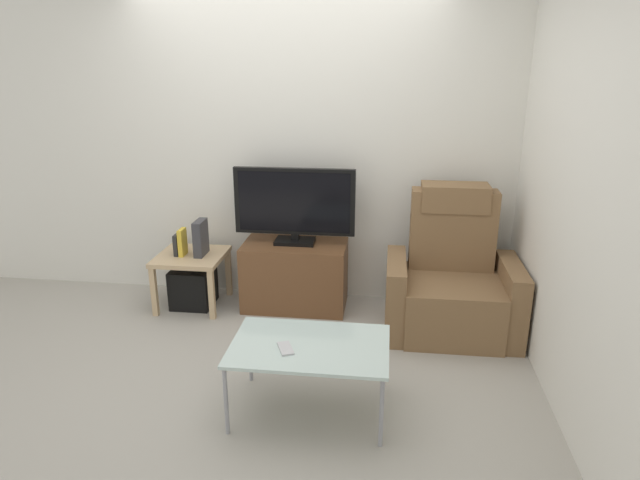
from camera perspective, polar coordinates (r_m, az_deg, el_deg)
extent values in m
plane|color=#9E998E|center=(4.01, -5.92, -11.61)|extent=(6.40, 6.40, 0.00)
cube|color=silver|center=(4.64, -3.30, 9.68)|extent=(6.40, 0.06, 2.60)
cube|color=silver|center=(3.60, 24.03, 5.63)|extent=(0.06, 4.48, 2.60)
cube|color=brown|center=(4.61, -2.57, -3.62)|extent=(0.84, 0.47, 0.55)
cube|color=black|center=(4.36, -3.09, -3.38)|extent=(0.77, 0.02, 0.02)
cube|color=black|center=(4.39, -2.99, -2.72)|extent=(0.34, 0.11, 0.04)
cube|color=black|center=(4.53, -2.58, -0.12)|extent=(0.32, 0.20, 0.03)
cube|color=black|center=(4.51, -2.59, 0.36)|extent=(0.06, 0.04, 0.05)
cube|color=black|center=(4.43, -2.64, 3.97)|extent=(0.97, 0.05, 0.54)
cube|color=black|center=(4.41, -2.70, 3.89)|extent=(0.89, 0.01, 0.48)
cube|color=brown|center=(4.32, 13.29, -6.60)|extent=(0.70, 0.72, 0.42)
cube|color=brown|center=(4.39, 13.45, 1.06)|extent=(0.64, 0.20, 0.62)
cube|color=brown|center=(4.34, 13.67, 4.29)|extent=(0.50, 0.26, 0.20)
cube|color=brown|center=(4.26, 7.72, -5.57)|extent=(0.14, 0.68, 0.56)
cube|color=brown|center=(4.36, 18.88, -5.88)|extent=(0.14, 0.68, 0.56)
cube|color=tan|center=(4.69, -13.11, -1.66)|extent=(0.54, 0.54, 0.04)
cube|color=tan|center=(4.65, -16.66, -5.10)|extent=(0.04, 0.04, 0.41)
cube|color=tan|center=(4.49, -11.06, -5.53)|extent=(0.04, 0.04, 0.41)
cube|color=tan|center=(5.06, -14.56, -3.01)|extent=(0.04, 0.04, 0.41)
cube|color=tan|center=(4.90, -9.36, -3.32)|extent=(0.04, 0.04, 0.41)
cube|color=black|center=(4.78, -12.88, -4.68)|extent=(0.33, 0.33, 0.33)
cube|color=#262626|center=(4.67, -14.43, -0.47)|extent=(0.03, 0.11, 0.18)
cube|color=gold|center=(4.65, -13.94, -0.22)|extent=(0.04, 0.13, 0.22)
cube|color=#333338|center=(4.61, -12.16, 0.23)|extent=(0.07, 0.20, 0.29)
cube|color=#B2C6C1|center=(3.22, -1.05, -10.81)|extent=(0.90, 0.60, 0.02)
cylinder|color=gray|center=(3.19, -9.54, -15.98)|extent=(0.02, 0.02, 0.42)
cylinder|color=gray|center=(3.08, 6.33, -17.21)|extent=(0.02, 0.02, 0.42)
cylinder|color=gray|center=(3.63, -7.11, -11.28)|extent=(0.02, 0.02, 0.42)
cylinder|color=gray|center=(3.54, 6.52, -12.14)|extent=(0.02, 0.02, 0.42)
cube|color=#B7B7BC|center=(3.17, -3.56, -11.04)|extent=(0.12, 0.17, 0.01)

